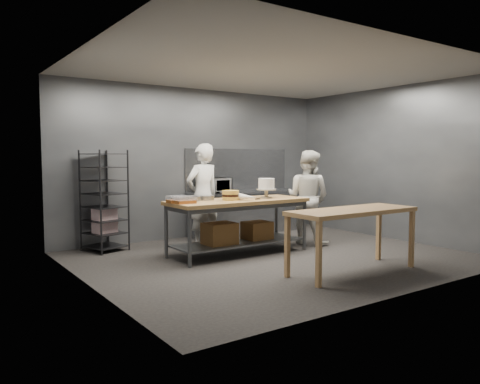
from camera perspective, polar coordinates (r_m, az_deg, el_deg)
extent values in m
plane|color=black|center=(7.72, 4.19, -7.91)|extent=(6.00, 6.00, 0.00)
cube|color=#4C4F54|center=(9.61, -5.19, 3.53)|extent=(6.00, 0.04, 3.00)
cube|color=#9C703E|center=(7.80, -0.21, -1.15)|extent=(2.40, 0.90, 0.06)
cube|color=#47494C|center=(7.89, -0.21, -6.14)|extent=(2.25, 0.75, 0.03)
cylinder|color=#47494C|center=(6.94, -6.17, -5.71)|extent=(0.06, 0.06, 0.86)
cylinder|color=#47494C|center=(7.62, -8.99, -4.82)|extent=(0.06, 0.06, 0.86)
cylinder|color=#47494C|center=(8.26, 7.88, -4.09)|extent=(0.06, 0.06, 0.86)
cylinder|color=#47494C|center=(8.84, 4.45, -3.50)|extent=(0.06, 0.06, 0.86)
cube|color=brown|center=(7.63, -2.49, -5.08)|extent=(0.50, 0.40, 0.35)
cube|color=brown|center=(8.12, 2.09, -4.69)|extent=(0.45, 0.38, 0.30)
cube|color=olive|center=(6.78, 13.59, -2.28)|extent=(2.00, 0.70, 0.06)
cube|color=olive|center=(5.97, 9.58, -7.50)|extent=(0.06, 0.06, 0.84)
cube|color=olive|center=(6.40, 5.79, -6.65)|extent=(0.06, 0.06, 0.84)
cube|color=olive|center=(7.40, 20.19, -5.39)|extent=(0.06, 0.06, 0.84)
cube|color=olive|center=(7.76, 16.55, -4.86)|extent=(0.06, 0.06, 0.84)
cube|color=slate|center=(9.91, 0.78, -0.02)|extent=(2.60, 0.60, 0.04)
cube|color=slate|center=(9.96, 0.78, -2.60)|extent=(2.56, 0.56, 0.86)
cube|color=slate|center=(10.13, -0.21, 2.74)|extent=(2.60, 0.02, 0.90)
cube|color=black|center=(8.43, -16.21, -1.01)|extent=(0.76, 0.79, 1.75)
cube|color=silver|center=(8.46, -16.17, -3.27)|extent=(0.43, 0.34, 0.45)
imported|color=white|center=(8.38, -4.58, -0.48)|extent=(0.74, 0.54, 1.87)
imported|color=silver|center=(8.82, 8.27, -0.65)|extent=(0.92, 1.03, 1.75)
imported|color=black|center=(9.48, -2.92, 0.80)|extent=(0.54, 0.37, 0.30)
cylinder|color=#A59C84|center=(8.11, 3.22, -0.66)|extent=(0.20, 0.20, 0.02)
cylinder|color=#A59C84|center=(8.10, 3.23, -0.17)|extent=(0.06, 0.06, 0.12)
cylinder|color=#A59C84|center=(8.10, 3.23, 0.32)|extent=(0.34, 0.34, 0.02)
cylinder|color=white|center=(8.09, 3.23, 1.03)|extent=(0.28, 0.28, 0.18)
cylinder|color=gold|center=(7.68, -1.16, -0.78)|extent=(0.27, 0.27, 0.06)
cylinder|color=black|center=(7.68, -1.16, -0.41)|extent=(0.27, 0.27, 0.04)
cylinder|color=gold|center=(7.67, -1.16, -0.04)|extent=(0.27, 0.27, 0.06)
cylinder|color=gray|center=(7.64, -5.69, -0.78)|extent=(0.27, 0.27, 0.07)
cylinder|color=gray|center=(7.72, -4.09, -0.71)|extent=(0.25, 0.25, 0.07)
cylinder|color=gray|center=(7.45, -7.34, -0.93)|extent=(0.29, 0.29, 0.07)
cylinder|color=gray|center=(7.52, -5.93, -0.86)|extent=(0.24, 0.24, 0.07)
cone|color=white|center=(7.61, 0.84, -0.61)|extent=(0.24, 0.40, 0.12)
cube|color=slate|center=(7.93, 3.19, -0.83)|extent=(0.28, 0.02, 0.00)
cube|color=black|center=(7.82, 2.15, -0.86)|extent=(0.09, 0.02, 0.02)
cube|color=#A95621|center=(7.19, -6.74, -1.21)|extent=(0.30, 0.20, 0.05)
cube|color=silver|center=(7.19, -6.74, -0.77)|extent=(0.31, 0.21, 0.06)
cube|color=#A95621|center=(7.34, -7.66, -1.10)|extent=(0.30, 0.20, 0.05)
cube|color=silver|center=(7.34, -7.66, -0.67)|extent=(0.31, 0.21, 0.06)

